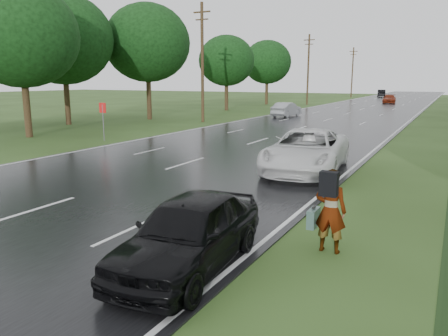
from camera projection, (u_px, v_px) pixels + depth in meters
ground at (33, 212)px, 12.40m from camera, size 220.00×220.00×0.00m
road at (357, 111)px, 51.34m from camera, size 14.00×180.00×0.04m
edge_stripe_east at (419, 113)px, 48.23m from camera, size 0.12×180.00×0.01m
edge_stripe_west at (302, 109)px, 54.43m from camera, size 0.12×180.00×0.01m
center_line at (357, 111)px, 51.33m from camera, size 0.12×180.00×0.01m
road_sign at (103, 114)px, 26.36m from camera, size 0.50×0.06×2.30m
utility_pole_mid at (202, 61)px, 37.22m from camera, size 1.60×0.26×10.00m
utility_pole_far at (308, 69)px, 63.18m from camera, size 1.60×0.26×10.00m
utility_pole_distant at (352, 72)px, 89.15m from camera, size 1.60×0.26×10.00m
tree_west_b at (20, 35)px, 27.08m from camera, size 7.20×7.20×9.62m
tree_west_c at (147, 43)px, 39.54m from camera, size 7.80×7.80×10.43m
tree_west_d at (226, 61)px, 51.51m from camera, size 6.60×6.60×8.80m
tree_west_e at (63, 39)px, 34.88m from camera, size 8.00×8.00×10.44m
tree_west_f at (267, 62)px, 63.84m from camera, size 7.00×7.00×9.29m
pedestrian at (329, 209)px, 9.36m from camera, size 0.82×0.74×1.85m
white_pickup at (306, 151)px, 17.48m from camera, size 3.44×6.33×1.69m
dark_sedan at (189, 232)px, 8.50m from camera, size 2.08×4.43×1.47m
silver_sedan at (286, 110)px, 43.15m from camera, size 1.80×4.37×1.41m
far_car_red at (389, 99)px, 67.53m from camera, size 2.25×4.70×1.32m
far_car_dark at (381, 93)px, 92.54m from camera, size 2.28×4.65×1.47m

